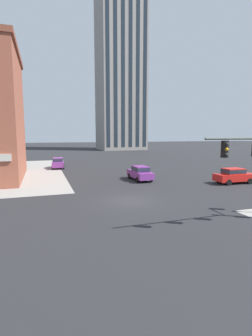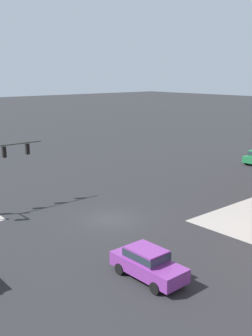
{
  "view_description": "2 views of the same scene",
  "coord_description": "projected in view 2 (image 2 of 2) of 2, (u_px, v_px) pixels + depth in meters",
  "views": [
    {
      "loc": [
        -6.74,
        -19.07,
        5.34
      ],
      "look_at": [
        1.54,
        5.78,
        1.9
      ],
      "focal_mm": 27.17,
      "sensor_mm": 36.0,
      "label": 1
    },
    {
      "loc": [
        18.13,
        22.82,
        10.77
      ],
      "look_at": [
        -1.74,
        -0.16,
        3.68
      ],
      "focal_mm": 43.43,
      "sensor_mm": 36.0,
      "label": 2
    }
  ],
  "objects": [
    {
      "name": "ground_plane",
      "position": [
        110.0,
        219.0,
        30.8
      ],
      "size": [
        320.0,
        320.0,
        0.0
      ],
      "primitive_type": "plane",
      "color": "#262628"
    },
    {
      "name": "car_cross_eastbound",
      "position": [
        148.0,
        262.0,
        21.7
      ],
      "size": [
        1.92,
        4.41,
        1.68
      ],
      "color": "#7A3389",
      "rests_on": "ground"
    }
  ]
}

